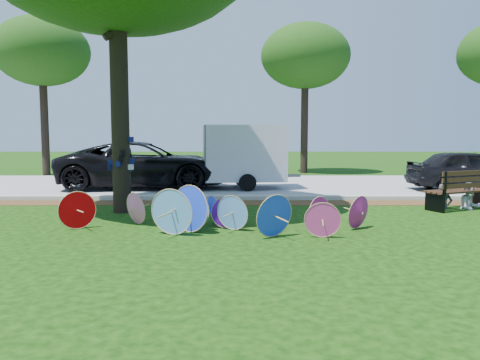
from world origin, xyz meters
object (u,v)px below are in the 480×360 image
(parasol_pile, at_px, (218,212))
(person_right, at_px, (471,183))
(person_left, at_px, (444,185))
(park_bench, at_px, (458,190))
(black_van, at_px, (144,165))
(cargo_trailer, at_px, (244,153))
(dark_pickup, at_px, (469,170))

(parasol_pile, height_order, person_right, person_right)
(parasol_pile, bearing_deg, person_left, 26.33)
(person_right, bearing_deg, park_bench, 177.19)
(black_van, relative_size, person_right, 4.52)
(cargo_trailer, xyz_separation_m, person_right, (5.86, -4.63, -0.62))
(dark_pickup, distance_m, person_left, 4.90)
(black_van, relative_size, cargo_trailer, 2.14)
(park_bench, xyz_separation_m, person_left, (-0.35, 0.05, 0.12))
(parasol_pile, xyz_separation_m, black_van, (-3.03, 7.61, 0.44))
(person_left, bearing_deg, person_right, 4.26)
(park_bench, relative_size, person_left, 1.54)
(black_van, xyz_separation_m, cargo_trailer, (3.62, -0.14, 0.45))
(black_van, distance_m, cargo_trailer, 3.65)
(black_van, relative_size, person_left, 4.77)
(cargo_trailer, distance_m, person_left, 6.96)
(park_bench, bearing_deg, black_van, 127.78)
(cargo_trailer, height_order, person_right, cargo_trailer)
(parasol_pile, relative_size, person_left, 5.17)
(cargo_trailer, bearing_deg, person_left, -48.14)
(black_van, height_order, cargo_trailer, cargo_trailer)
(park_bench, bearing_deg, dark_pickup, 36.57)
(dark_pickup, relative_size, cargo_trailer, 1.47)
(black_van, height_order, person_right, black_van)
(dark_pickup, xyz_separation_m, person_left, (-2.66, -4.12, -0.07))
(cargo_trailer, bearing_deg, black_van, 171.54)
(parasol_pile, bearing_deg, person_right, 23.81)
(dark_pickup, bearing_deg, cargo_trailer, 83.92)
(dark_pickup, bearing_deg, park_bench, 148.66)
(parasol_pile, bearing_deg, black_van, 111.68)
(parasol_pile, distance_m, black_van, 8.21)
(dark_pickup, xyz_separation_m, person_right, (-1.96, -4.12, -0.04))
(parasol_pile, bearing_deg, park_bench, 24.62)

